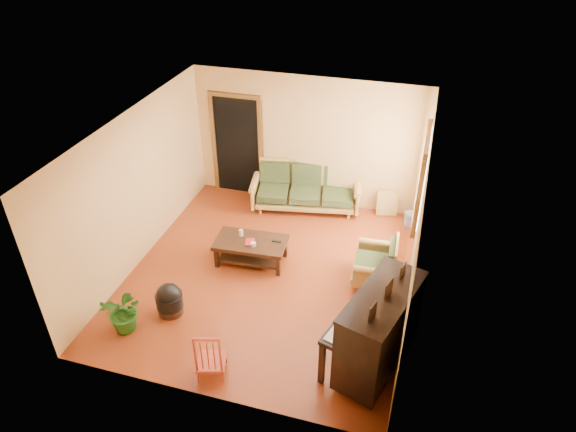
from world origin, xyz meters
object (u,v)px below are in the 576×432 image
(armchair, at_px, (374,260))
(potted_plant, at_px, (125,312))
(piano, at_px, (379,332))
(sofa, at_px, (306,188))
(red_chair, at_px, (210,351))
(footstool, at_px, (170,302))
(coffee_table, at_px, (251,251))
(ceramic_crock, at_px, (409,218))

(armchair, bearing_deg, potted_plant, -150.03)
(piano, xyz_separation_m, potted_plant, (-3.57, -0.31, -0.30))
(sofa, height_order, red_chair, sofa)
(footstool, bearing_deg, sofa, 70.46)
(coffee_table, distance_m, piano, 2.93)
(red_chair, bearing_deg, ceramic_crock, 47.38)
(potted_plant, bearing_deg, armchair, 32.63)
(sofa, bearing_deg, potted_plant, -123.40)
(sofa, distance_m, piano, 4.10)
(piano, bearing_deg, footstool, -166.23)
(red_chair, bearing_deg, piano, 3.21)
(coffee_table, height_order, footstool, coffee_table)
(armchair, relative_size, piano, 0.55)
(piano, relative_size, red_chair, 1.81)
(sofa, relative_size, ceramic_crock, 8.11)
(footstool, relative_size, red_chair, 0.51)
(coffee_table, height_order, piano, piano)
(coffee_table, height_order, red_chair, red_chair)
(piano, height_order, ceramic_crock, piano)
(footstool, bearing_deg, ceramic_crock, 46.29)
(sofa, distance_m, armchair, 2.45)
(sofa, height_order, footstool, sofa)
(armchair, height_order, footstool, armchair)
(sofa, xyz_separation_m, coffee_table, (-0.46, -1.93, -0.23))
(armchair, height_order, red_chair, red_chair)
(footstool, bearing_deg, armchair, 29.56)
(footstool, height_order, ceramic_crock, footstool)
(armchair, distance_m, potted_plant, 3.90)
(ceramic_crock, bearing_deg, red_chair, -117.26)
(armchair, bearing_deg, footstool, -153.10)
(ceramic_crock, xyz_separation_m, potted_plant, (-3.71, -3.91, 0.21))
(red_chair, relative_size, ceramic_crock, 3.09)
(piano, distance_m, ceramic_crock, 3.64)
(coffee_table, height_order, armchair, armchair)
(footstool, bearing_deg, coffee_table, 63.06)
(armchair, xyz_separation_m, piano, (0.29, -1.79, 0.24))
(sofa, height_order, ceramic_crock, sofa)
(coffee_table, bearing_deg, sofa, 76.76)
(sofa, distance_m, coffee_table, 2.00)
(coffee_table, xyz_separation_m, armchair, (2.07, 0.10, 0.18))
(armchair, distance_m, red_chair, 3.06)
(sofa, distance_m, red_chair, 4.32)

